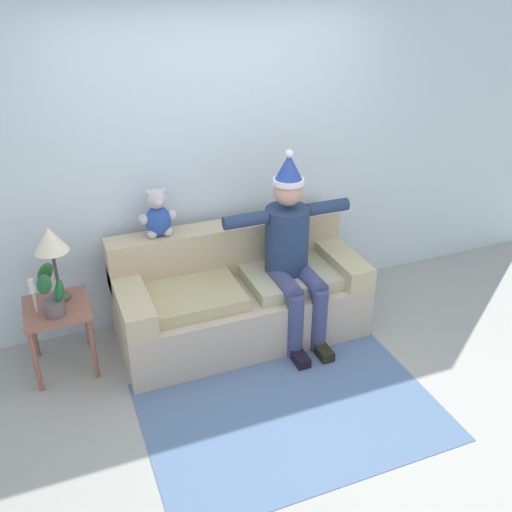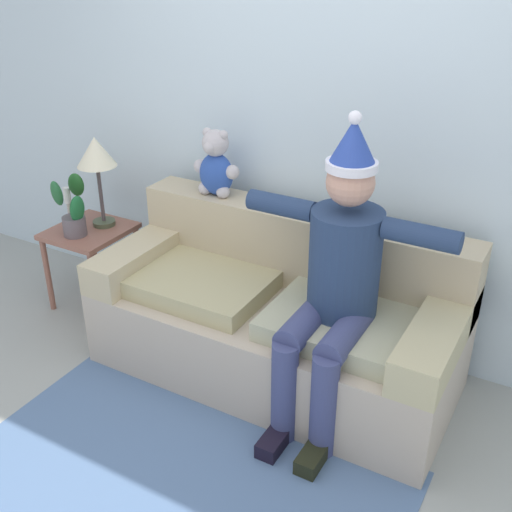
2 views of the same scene
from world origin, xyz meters
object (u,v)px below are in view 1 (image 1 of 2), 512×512
Objects in this scene: table_lamp at (51,243)px; teddy_bear at (158,215)px; side_table at (58,317)px; person_seated at (292,248)px; couch at (238,295)px; candle_tall at (33,291)px; potted_plant at (52,293)px.

teddy_bear is at bearing 8.56° from table_lamp.
table_lamp reaches higher than side_table.
side_table is (-1.74, 0.20, -0.32)m from person_seated.
candle_tall is at bearing 179.31° from couch.
potted_plant is (-1.75, 0.10, -0.06)m from person_seated.
candle_tall is (-0.17, -0.12, -0.28)m from table_lamp.
side_table is at bearing 9.01° from candle_tall.
side_table is at bearing -165.46° from teddy_bear.
couch is at bearing -5.79° from table_lamp.
couch is 1.48m from table_lamp.
side_table is at bearing 84.93° from potted_plant.
candle_tall is at bearing 144.24° from potted_plant.
person_seated reaches higher than candle_tall.
candle_tall reaches higher than side_table.
person_seated is 1.76m from potted_plant.
teddy_bear is (-0.92, 0.42, 0.26)m from person_seated.
teddy_bear is (-0.54, 0.25, 0.68)m from couch.
table_lamp is (-1.70, 0.30, 0.22)m from person_seated.
table_lamp is (-0.78, -0.12, -0.04)m from teddy_bear.
candle_tall is at bearing -145.41° from table_lamp.
teddy_bear is at bearing 155.06° from couch.
teddy_bear is at bearing 20.90° from potted_plant.
side_table is 0.93× the size of table_lamp.
couch reaches higher than candle_tall.
potted_plant is at bearing -95.07° from side_table.
person_seated is 5.83× the size of candle_tall.
couch is at bearing -24.94° from teddy_bear.
person_seated reaches higher than side_table.
potted_plant is (-0.83, -0.32, -0.32)m from teddy_bear.
potted_plant reaches higher than couch.
couch is 0.59m from person_seated.
potted_plant reaches higher than candle_tall.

